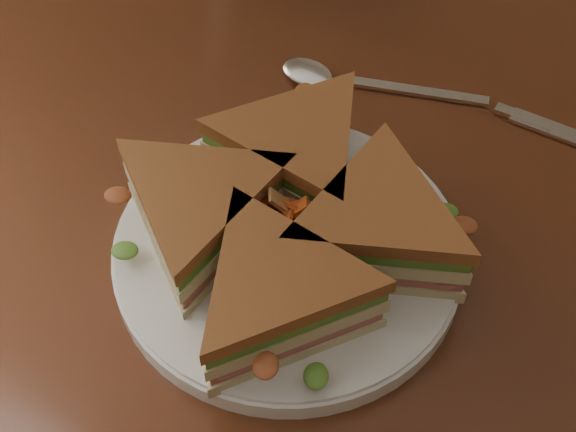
{
  "coord_description": "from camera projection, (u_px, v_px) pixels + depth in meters",
  "views": [
    {
      "loc": [
        0.15,
        -0.4,
        1.23
      ],
      "look_at": [
        -0.04,
        -0.12,
        0.8
      ],
      "focal_mm": 50.0,
      "sensor_mm": 36.0,
      "label": 1
    }
  ],
  "objects": [
    {
      "name": "table",
      "position": [
        401.0,
        255.0,
        0.71
      ],
      "size": [
        1.2,
        0.8,
        0.75
      ],
      "color": "#35170C",
      "rests_on": "ground"
    },
    {
      "name": "plate",
      "position": [
        288.0,
        252.0,
        0.59
      ],
      "size": [
        0.25,
        0.25,
        0.02
      ],
      "primitive_type": "cylinder",
      "color": "white",
      "rests_on": "table"
    },
    {
      "name": "sandwich_wedges",
      "position": [
        288.0,
        220.0,
        0.56
      ],
      "size": [
        0.31,
        0.31,
        0.06
      ],
      "color": "beige",
      "rests_on": "plate"
    },
    {
      "name": "crisps_mound",
      "position": [
        288.0,
        224.0,
        0.56
      ],
      "size": [
        0.09,
        0.09,
        0.05
      ],
      "primitive_type": null,
      "color": "#C14A18",
      "rests_on": "plate"
    },
    {
      "name": "spoon",
      "position": [
        333.0,
        77.0,
        0.71
      ],
      "size": [
        0.18,
        0.08,
        0.01
      ],
      "rotation": [
        0.0,
        0.0,
        0.37
      ],
      "color": "silver",
      "rests_on": "table"
    }
  ]
}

